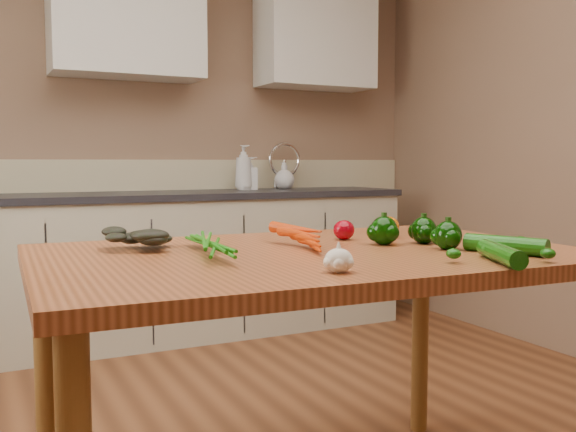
{
  "coord_description": "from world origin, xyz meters",
  "views": [
    {
      "loc": [
        -0.97,
        -1.66,
        1.09
      ],
      "look_at": [
        -0.05,
        0.22,
        0.91
      ],
      "focal_mm": 40.0,
      "sensor_mm": 36.0,
      "label": 1
    }
  ],
  "objects_px": {
    "pepper_a": "(384,231)",
    "pepper_b": "(424,231)",
    "soap_bottle_a": "(244,168)",
    "tomato_a": "(344,230)",
    "tomato_c": "(388,226)",
    "tomato_b": "(388,228)",
    "garlic_bulb": "(339,260)",
    "leafy_greens": "(141,231)",
    "table": "(310,282)",
    "soap_bottle_c": "(284,176)",
    "zucchini_a": "(505,245)",
    "pepper_c": "(448,236)",
    "zucchini_b": "(501,254)",
    "soap_bottle_b": "(250,173)",
    "carrot_bunch": "(274,237)"
  },
  "relations": [
    {
      "from": "pepper_c",
      "to": "zucchini_b",
      "type": "bearing_deg",
      "value": -99.94
    },
    {
      "from": "soap_bottle_c",
      "to": "zucchini_a",
      "type": "bearing_deg",
      "value": 46.54
    },
    {
      "from": "soap_bottle_c",
      "to": "tomato_a",
      "type": "relative_size",
      "value": 2.54
    },
    {
      "from": "pepper_a",
      "to": "pepper_b",
      "type": "relative_size",
      "value": 1.06
    },
    {
      "from": "pepper_b",
      "to": "zucchini_b",
      "type": "xyz_separation_m",
      "value": [
        -0.07,
        -0.4,
        -0.02
      ]
    },
    {
      "from": "soap_bottle_b",
      "to": "zucchini_a",
      "type": "relative_size",
      "value": 0.95
    },
    {
      "from": "soap_bottle_b",
      "to": "garlic_bulb",
      "type": "height_order",
      "value": "soap_bottle_b"
    },
    {
      "from": "zucchini_b",
      "to": "tomato_c",
      "type": "bearing_deg",
      "value": 82.36
    },
    {
      "from": "pepper_b",
      "to": "zucchini_a",
      "type": "distance_m",
      "value": 0.29
    },
    {
      "from": "carrot_bunch",
      "to": "pepper_c",
      "type": "distance_m",
      "value": 0.51
    },
    {
      "from": "soap_bottle_a",
      "to": "tomato_b",
      "type": "bearing_deg",
      "value": -116.84
    },
    {
      "from": "pepper_a",
      "to": "tomato_b",
      "type": "relative_size",
      "value": 1.21
    },
    {
      "from": "table",
      "to": "zucchini_b",
      "type": "bearing_deg",
      "value": -49.78
    },
    {
      "from": "soap_bottle_a",
      "to": "tomato_c",
      "type": "height_order",
      "value": "soap_bottle_a"
    },
    {
      "from": "soap_bottle_c",
      "to": "tomato_c",
      "type": "bearing_deg",
      "value": 42.57
    },
    {
      "from": "pepper_a",
      "to": "zucchini_a",
      "type": "distance_m",
      "value": 0.37
    },
    {
      "from": "tomato_b",
      "to": "soap_bottle_b",
      "type": "bearing_deg",
      "value": 79.49
    },
    {
      "from": "pepper_b",
      "to": "tomato_b",
      "type": "xyz_separation_m",
      "value": [
        -0.01,
        0.18,
        -0.01
      ]
    },
    {
      "from": "table",
      "to": "tomato_a",
      "type": "xyz_separation_m",
      "value": [
        0.22,
        0.18,
        0.12
      ]
    },
    {
      "from": "pepper_c",
      "to": "tomato_a",
      "type": "distance_m",
      "value": 0.37
    },
    {
      "from": "tomato_b",
      "to": "tomato_c",
      "type": "bearing_deg",
      "value": 52.63
    },
    {
      "from": "tomato_b",
      "to": "soap_bottle_c",
      "type": "bearing_deg",
      "value": 73.02
    },
    {
      "from": "garlic_bulb",
      "to": "tomato_c",
      "type": "xyz_separation_m",
      "value": [
        0.53,
        0.55,
        0.01
      ]
    },
    {
      "from": "table",
      "to": "pepper_c",
      "type": "relative_size",
      "value": 19.07
    },
    {
      "from": "carrot_bunch",
      "to": "garlic_bulb",
      "type": "distance_m",
      "value": 0.41
    },
    {
      "from": "pepper_b",
      "to": "zucchini_a",
      "type": "bearing_deg",
      "value": -77.95
    },
    {
      "from": "pepper_b",
      "to": "tomato_a",
      "type": "height_order",
      "value": "pepper_b"
    },
    {
      "from": "pepper_b",
      "to": "soap_bottle_a",
      "type": "bearing_deg",
      "value": 81.66
    },
    {
      "from": "tomato_b",
      "to": "soap_bottle_a",
      "type": "bearing_deg",
      "value": 80.74
    },
    {
      "from": "tomato_a",
      "to": "zucchini_a",
      "type": "bearing_deg",
      "value": -63.72
    },
    {
      "from": "pepper_a",
      "to": "tomato_c",
      "type": "xyz_separation_m",
      "value": [
        0.14,
        0.18,
        -0.01
      ]
    },
    {
      "from": "tomato_c",
      "to": "zucchini_b",
      "type": "height_order",
      "value": "tomato_c"
    },
    {
      "from": "table",
      "to": "tomato_b",
      "type": "height_order",
      "value": "tomato_b"
    },
    {
      "from": "tomato_b",
      "to": "zucchini_b",
      "type": "relative_size",
      "value": 0.3
    },
    {
      "from": "leafy_greens",
      "to": "tomato_a",
      "type": "xyz_separation_m",
      "value": [
        0.66,
        -0.06,
        -0.02
      ]
    },
    {
      "from": "soap_bottle_a",
      "to": "tomato_a",
      "type": "xyz_separation_m",
      "value": [
        -0.52,
        -2.13,
        -0.19
      ]
    },
    {
      "from": "carrot_bunch",
      "to": "zucchini_a",
      "type": "bearing_deg",
      "value": -30.88
    },
    {
      "from": "carrot_bunch",
      "to": "tomato_a",
      "type": "distance_m",
      "value": 0.34
    },
    {
      "from": "carrot_bunch",
      "to": "zucchini_a",
      "type": "distance_m",
      "value": 0.65
    },
    {
      "from": "soap_bottle_c",
      "to": "pepper_b",
      "type": "height_order",
      "value": "soap_bottle_c"
    },
    {
      "from": "soap_bottle_a",
      "to": "leafy_greens",
      "type": "height_order",
      "value": "soap_bottle_a"
    },
    {
      "from": "pepper_b",
      "to": "zucchini_b",
      "type": "distance_m",
      "value": 0.41
    },
    {
      "from": "tomato_a",
      "to": "garlic_bulb",
      "type": "bearing_deg",
      "value": -122.28
    },
    {
      "from": "leafy_greens",
      "to": "tomato_a",
      "type": "relative_size",
      "value": 3.11
    },
    {
      "from": "soap_bottle_a",
      "to": "zucchini_b",
      "type": "bearing_deg",
      "value": -116.13
    },
    {
      "from": "soap_bottle_c",
      "to": "soap_bottle_a",
      "type": "bearing_deg",
      "value": -25.41
    },
    {
      "from": "tomato_a",
      "to": "tomato_c",
      "type": "bearing_deg",
      "value": 4.6
    },
    {
      "from": "table",
      "to": "tomato_a",
      "type": "height_order",
      "value": "tomato_a"
    },
    {
      "from": "tomato_c",
      "to": "pepper_b",
      "type": "bearing_deg",
      "value": -93.45
    },
    {
      "from": "carrot_bunch",
      "to": "tomato_b",
      "type": "height_order",
      "value": "carrot_bunch"
    }
  ]
}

